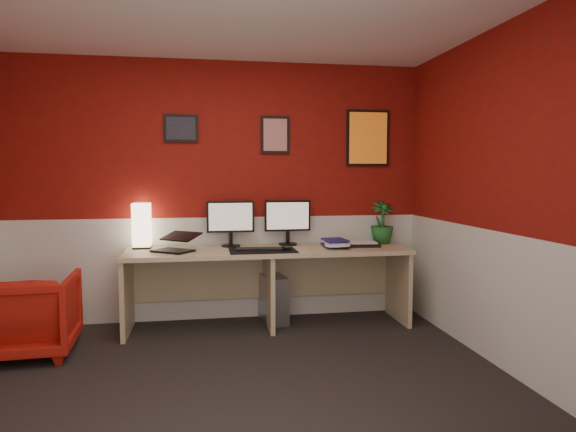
{
  "coord_description": "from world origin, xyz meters",
  "views": [
    {
      "loc": [
        -0.13,
        -3.14,
        1.42
      ],
      "look_at": [
        0.6,
        1.21,
        1.05
      ],
      "focal_mm": 31.23,
      "sensor_mm": 36.0,
      "label": 1
    }
  ],
  "objects_px": {
    "laptop": "(173,240)",
    "pc_tower": "(273,298)",
    "armchair": "(29,315)",
    "monitor_left": "(231,216)",
    "zen_tray": "(360,244)",
    "potted_plant": "(382,222)",
    "shoji_lamp": "(142,227)",
    "monitor_right": "(288,215)",
    "desk": "(269,288)"
  },
  "relations": [
    {
      "from": "laptop",
      "to": "pc_tower",
      "type": "relative_size",
      "value": 0.73
    },
    {
      "from": "armchair",
      "to": "laptop",
      "type": "bearing_deg",
      "value": -164.03
    },
    {
      "from": "monitor_left",
      "to": "zen_tray",
      "type": "xyz_separation_m",
      "value": [
        1.23,
        -0.17,
        -0.28
      ]
    },
    {
      "from": "potted_plant",
      "to": "laptop",
      "type": "bearing_deg",
      "value": -173.56
    },
    {
      "from": "shoji_lamp",
      "to": "monitor_right",
      "type": "relative_size",
      "value": 0.69
    },
    {
      "from": "monitor_left",
      "to": "zen_tray",
      "type": "relative_size",
      "value": 1.66
    },
    {
      "from": "monitor_right",
      "to": "zen_tray",
      "type": "relative_size",
      "value": 1.66
    },
    {
      "from": "laptop",
      "to": "armchair",
      "type": "relative_size",
      "value": 0.47
    },
    {
      "from": "shoji_lamp",
      "to": "laptop",
      "type": "distance_m",
      "value": 0.41
    },
    {
      "from": "zen_tray",
      "to": "pc_tower",
      "type": "relative_size",
      "value": 0.78
    },
    {
      "from": "zen_tray",
      "to": "armchair",
      "type": "height_order",
      "value": "zen_tray"
    },
    {
      "from": "shoji_lamp",
      "to": "potted_plant",
      "type": "height_order",
      "value": "potted_plant"
    },
    {
      "from": "desk",
      "to": "laptop",
      "type": "height_order",
      "value": "laptop"
    },
    {
      "from": "monitor_left",
      "to": "potted_plant",
      "type": "xyz_separation_m",
      "value": [
        1.5,
        -0.02,
        -0.08
      ]
    },
    {
      "from": "desk",
      "to": "shoji_lamp",
      "type": "height_order",
      "value": "shoji_lamp"
    },
    {
      "from": "pc_tower",
      "to": "armchair",
      "type": "height_order",
      "value": "armchair"
    },
    {
      "from": "pc_tower",
      "to": "armchair",
      "type": "distance_m",
      "value": 2.1
    },
    {
      "from": "laptop",
      "to": "potted_plant",
      "type": "xyz_separation_m",
      "value": [
        2.03,
        0.23,
        0.1
      ]
    },
    {
      "from": "potted_plant",
      "to": "monitor_left",
      "type": "bearing_deg",
      "value": 179.34
    },
    {
      "from": "zen_tray",
      "to": "desk",
      "type": "bearing_deg",
      "value": -177.04
    },
    {
      "from": "desk",
      "to": "armchair",
      "type": "bearing_deg",
      "value": -167.82
    },
    {
      "from": "shoji_lamp",
      "to": "armchair",
      "type": "height_order",
      "value": "shoji_lamp"
    },
    {
      "from": "potted_plant",
      "to": "armchair",
      "type": "xyz_separation_m",
      "value": [
        -3.12,
        -0.62,
        -0.62
      ]
    },
    {
      "from": "shoji_lamp",
      "to": "laptop",
      "type": "relative_size",
      "value": 1.21
    },
    {
      "from": "desk",
      "to": "armchair",
      "type": "xyz_separation_m",
      "value": [
        -1.95,
        -0.42,
        -0.04
      ]
    },
    {
      "from": "laptop",
      "to": "monitor_right",
      "type": "height_order",
      "value": "monitor_right"
    },
    {
      "from": "shoji_lamp",
      "to": "armchair",
      "type": "xyz_separation_m",
      "value": [
        -0.79,
        -0.66,
        -0.61
      ]
    },
    {
      "from": "shoji_lamp",
      "to": "potted_plant",
      "type": "bearing_deg",
      "value": -0.96
    },
    {
      "from": "zen_tray",
      "to": "laptop",
      "type": "bearing_deg",
      "value": -177.39
    },
    {
      "from": "laptop",
      "to": "monitor_left",
      "type": "height_order",
      "value": "monitor_left"
    },
    {
      "from": "shoji_lamp",
      "to": "zen_tray",
      "type": "bearing_deg",
      "value": -5.23
    },
    {
      "from": "desk",
      "to": "monitor_right",
      "type": "relative_size",
      "value": 4.48
    },
    {
      "from": "desk",
      "to": "pc_tower",
      "type": "height_order",
      "value": "desk"
    },
    {
      "from": "laptop",
      "to": "monitor_right",
      "type": "xyz_separation_m",
      "value": [
        1.08,
        0.27,
        0.18
      ]
    },
    {
      "from": "potted_plant",
      "to": "shoji_lamp",
      "type": "bearing_deg",
      "value": 179.04
    },
    {
      "from": "monitor_right",
      "to": "pc_tower",
      "type": "height_order",
      "value": "monitor_right"
    },
    {
      "from": "monitor_right",
      "to": "armchair",
      "type": "bearing_deg",
      "value": -163.23
    },
    {
      "from": "laptop",
      "to": "monitor_left",
      "type": "xyz_separation_m",
      "value": [
        0.53,
        0.25,
        0.18
      ]
    },
    {
      "from": "shoji_lamp",
      "to": "armchair",
      "type": "relative_size",
      "value": 0.57
    },
    {
      "from": "desk",
      "to": "shoji_lamp",
      "type": "xyz_separation_m",
      "value": [
        -1.16,
        0.23,
        0.56
      ]
    },
    {
      "from": "monitor_left",
      "to": "armchair",
      "type": "distance_m",
      "value": 1.87
    },
    {
      "from": "shoji_lamp",
      "to": "monitor_left",
      "type": "xyz_separation_m",
      "value": [
        0.82,
        -0.02,
        0.09
      ]
    },
    {
      "from": "laptop",
      "to": "potted_plant",
      "type": "relative_size",
      "value": 0.78
    },
    {
      "from": "potted_plant",
      "to": "armchair",
      "type": "bearing_deg",
      "value": -168.81
    },
    {
      "from": "shoji_lamp",
      "to": "pc_tower",
      "type": "bearing_deg",
      "value": -3.54
    },
    {
      "from": "armchair",
      "to": "potted_plant",
      "type": "bearing_deg",
      "value": -172.43
    },
    {
      "from": "laptop",
      "to": "potted_plant",
      "type": "height_order",
      "value": "potted_plant"
    },
    {
      "from": "monitor_right",
      "to": "pc_tower",
      "type": "xyz_separation_m",
      "value": [
        -0.16,
        -0.07,
        -0.8
      ]
    },
    {
      "from": "laptop",
      "to": "monitor_left",
      "type": "bearing_deg",
      "value": 63.34
    },
    {
      "from": "pc_tower",
      "to": "armchair",
      "type": "relative_size",
      "value": 0.64
    }
  ]
}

